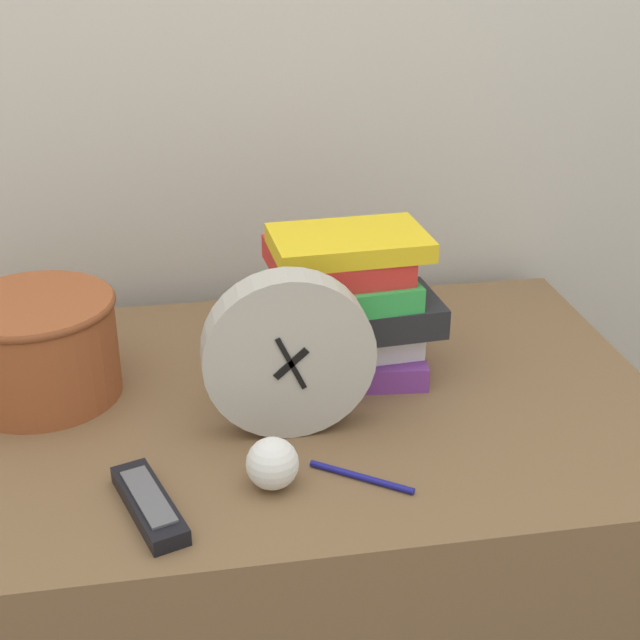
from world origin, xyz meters
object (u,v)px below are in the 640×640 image
Objects in this scene: desk_clock at (289,355)px; book_stack at (347,306)px; pen at (361,477)px; basket at (39,345)px; tv_remote at (149,504)px; crumpled_paper_ball at (272,463)px.

desk_clock reaches higher than book_stack.
book_stack is at bearing 82.65° from pen.
basket reaches higher than tv_remote.
tv_remote is 1.41× the size of pen.
crumpled_paper_ball is at bearing 10.20° from tv_remote.
crumpled_paper_ball is at bearing -118.56° from book_stack.
basket is at bearing 116.15° from tv_remote.
tv_remote is 2.55× the size of crumpled_paper_ball.
basket is at bearing 155.32° from desk_clock.
crumpled_paper_ball is at bearing -107.34° from desk_clock.
crumpled_paper_ball is (0.14, 0.03, 0.02)m from tv_remote.
desk_clock is 0.17m from pen.
book_stack is 4.13× the size of crumpled_paper_ball.
basket is 0.39m from crumpled_paper_ball.
desk_clock reaches higher than crumpled_paper_ball.
book_stack reaches higher than crumpled_paper_ball.
desk_clock is 0.25m from tv_remote.
basket is (-0.42, 0.01, -0.03)m from book_stack.
pen is (0.07, -0.12, -0.10)m from desk_clock.
basket is 1.94× the size of pen.
book_stack is 0.30m from crumpled_paper_ball.
crumpled_paper_ball is (-0.14, -0.25, -0.07)m from book_stack.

